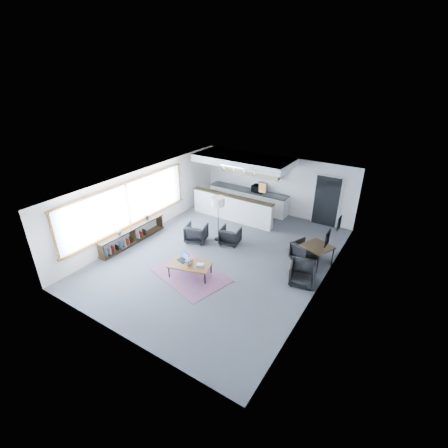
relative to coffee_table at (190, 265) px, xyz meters
The scene contains 21 objects.
room 1.78m from the coffee_table, 83.54° to the left, with size 7.02×9.02×2.62m.
window 3.51m from the coffee_table, 169.32° to the left, with size 0.10×5.95×1.66m.
console 3.16m from the coffee_table, behind, with size 0.35×3.00×0.80m.
kitchenette 5.42m from the coffee_table, 101.11° to the left, with size 4.20×1.96×2.60m.
doorway 6.47m from the coffee_table, 67.41° to the left, with size 1.10×0.12×2.15m.
track_light 4.31m from the coffee_table, 96.41° to the left, with size 1.60×0.07×0.15m.
wall_art_lower 4.27m from the coffee_table, 27.81° to the left, with size 0.03×0.38×0.48m.
wall_art_upper 4.98m from the coffee_table, 41.50° to the left, with size 0.03×0.34×0.44m.
kilim_rug 0.39m from the coffee_table, ahead, with size 2.71×2.17×0.01m.
coffee_table is the anchor object (origin of this frame).
laptop 0.34m from the coffee_table, 162.72° to the left, with size 0.40×0.36×0.24m.
ceramic_pot 0.17m from the coffee_table, 74.31° to the right, with size 0.26×0.26×0.26m.
book_stack 0.37m from the coffee_table, 13.92° to the left, with size 0.33×0.30×0.08m.
coaster 0.20m from the coffee_table, 70.81° to the right, with size 0.13×0.13×0.01m.
armchair_left 2.23m from the coffee_table, 121.73° to the left, with size 0.75×0.70×0.77m, color black.
armchair_right 2.45m from the coffee_table, 89.97° to the left, with size 0.70×0.65×0.72m, color black.
floor_lamp 2.76m from the coffee_table, 102.66° to the left, with size 0.52×0.52×1.75m.
dining_table 4.22m from the coffee_table, 41.19° to the left, with size 1.11×1.11×0.72m.
dining_chair_near 3.51m from the coffee_table, 25.91° to the left, with size 0.64×0.60×0.66m, color black.
dining_chair_far 3.94m from the coffee_table, 45.45° to the left, with size 0.63×0.59×0.65m, color black.
microwave 5.74m from the coffee_table, 95.13° to the left, with size 0.56×0.31×0.38m, color black.
Camera 1 is at (5.37, -8.20, 6.14)m, focal length 26.00 mm.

